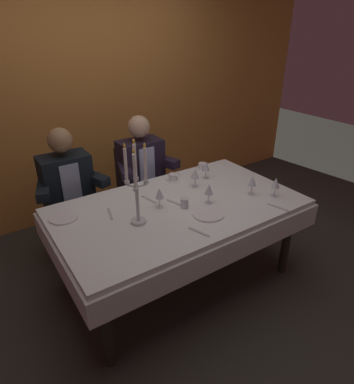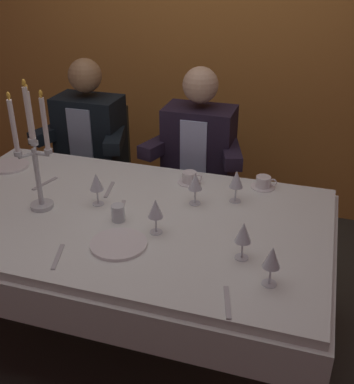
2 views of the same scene
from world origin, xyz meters
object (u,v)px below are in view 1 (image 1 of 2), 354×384
object	(u,v)px
wine_glass_2	(195,174)
candelabra	(136,187)
dining_table	(179,218)
seated_diner_0	(67,183)
wine_glass_3	(252,181)
coffee_cup_0	(173,177)
wine_glass_0	(206,166)
wine_glass_5	(159,193)
water_tumbler_0	(185,203)
seated_diner_1	(141,166)
dinner_plate_1	(64,217)
wine_glass_4	(209,190)
coffee_cup_1	(202,166)
wine_glass_1	(276,183)
dinner_plate_0	(208,214)

from	to	relation	value
wine_glass_2	candelabra	bearing A→B (deg)	-159.65
dining_table	seated_diner_0	size ratio (longest dim) A/B	1.56
candelabra	wine_glass_3	world-z (taller)	candelabra
coffee_cup_0	wine_glass_0	bearing A→B (deg)	-25.74
wine_glass_5	water_tumbler_0	size ratio (longest dim) A/B	2.11
dining_table	seated_diner_1	size ratio (longest dim) A/B	1.56
seated_diner_1	seated_diner_0	bearing A→B (deg)	180.00
wine_glass_0	wine_glass_2	bearing A→B (deg)	-156.04
wine_glass_0	wine_glass_2	xyz separation A→B (m)	(-0.18, -0.08, -0.00)
dinner_plate_1	wine_glass_0	bearing A→B (deg)	-0.77
wine_glass_4	coffee_cup_1	world-z (taller)	wine_glass_4
wine_glass_1	seated_diner_0	xyz separation A→B (m)	(-1.33, 1.20, -0.12)
wine_glass_2	wine_glass_5	world-z (taller)	same
dinner_plate_1	seated_diner_0	size ratio (longest dim) A/B	0.17
candelabra	wine_glass_2	distance (m)	0.75
wine_glass_5	dinner_plate_1	bearing A→B (deg)	159.82
dinner_plate_1	seated_diner_1	world-z (taller)	seated_diner_1
dinner_plate_1	wine_glass_2	xyz separation A→B (m)	(1.11, -0.10, 0.11)
water_tumbler_0	dinner_plate_1	bearing A→B (deg)	156.58
dinner_plate_1	seated_diner_0	world-z (taller)	seated_diner_0
wine_glass_0	wine_glass_1	size ratio (longest dim) A/B	1.00
coffee_cup_1	seated_diner_0	bearing A→B (deg)	160.73
dinner_plate_0	seated_diner_1	world-z (taller)	seated_diner_1
seated_diner_0	wine_glass_2	bearing A→B (deg)	-37.32
candelabra	dinner_plate_1	distance (m)	0.61
wine_glass_0	wine_glass_1	distance (m)	0.64
dinner_plate_1	wine_glass_1	bearing A→B (deg)	-21.62
dinner_plate_0	seated_diner_1	size ratio (longest dim) A/B	0.19
wine_glass_3	coffee_cup_0	world-z (taller)	wine_glass_3
dinner_plate_0	wine_glass_3	bearing A→B (deg)	7.37
seated_diner_1	wine_glass_5	bearing A→B (deg)	-108.65
candelabra	wine_glass_0	xyz separation A→B (m)	(0.87, 0.34, -0.16)
wine_glass_5	seated_diner_1	xyz separation A→B (m)	(0.28, 0.83, -0.12)
dinner_plate_0	wine_glass_1	world-z (taller)	wine_glass_1
dinner_plate_0	wine_glass_4	size ratio (longest dim) A/B	1.46
dining_table	dinner_plate_1	size ratio (longest dim) A/B	9.32
dining_table	seated_diner_1	xyz separation A→B (m)	(0.14, 0.89, 0.11)
water_tumbler_0	wine_glass_4	bearing A→B (deg)	-12.67
candelabra	dinner_plate_0	bearing A→B (deg)	-21.52
dinner_plate_1	wine_glass_3	bearing A→B (deg)	-18.69
wine_glass_4	seated_diner_0	distance (m)	1.29
coffee_cup_0	seated_diner_1	bearing A→B (deg)	99.06
candelabra	coffee_cup_0	distance (m)	0.80
wine_glass_2	coffee_cup_0	size ratio (longest dim) A/B	1.24
dining_table	wine_glass_4	bearing A→B (deg)	-26.53
seated_diner_1	dinner_plate_1	bearing A→B (deg)	-148.02
coffee_cup_0	water_tumbler_0	bearing A→B (deg)	-113.42
dinner_plate_0	seated_diner_1	xyz separation A→B (m)	(0.04, 1.13, -0.01)
dinner_plate_1	wine_glass_5	world-z (taller)	wine_glass_5
dining_table	coffee_cup_0	distance (m)	0.48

